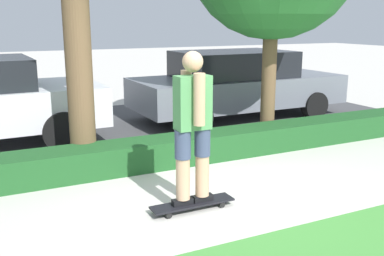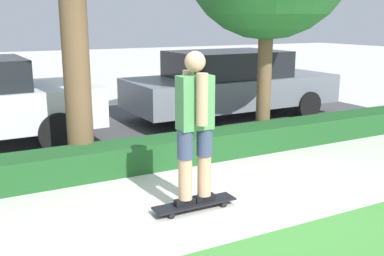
{
  "view_description": "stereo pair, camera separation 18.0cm",
  "coord_description": "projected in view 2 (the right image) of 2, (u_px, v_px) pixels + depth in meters",
  "views": [
    {
      "loc": [
        -2.72,
        -4.48,
        2.15
      ],
      "look_at": [
        -0.23,
        0.6,
        0.79
      ],
      "focal_mm": 42.0,
      "sensor_mm": 36.0,
      "label": 1
    },
    {
      "loc": [
        -2.88,
        -4.4,
        2.15
      ],
      "look_at": [
        -0.23,
        0.6,
        0.79
      ],
      "focal_mm": 42.0,
      "sensor_mm": 36.0,
      "label": 2
    }
  ],
  "objects": [
    {
      "name": "parked_car_middle",
      "position": [
        230.0,
        84.0,
        10.08
      ],
      "size": [
        4.77,
        2.0,
        1.5
      ],
      "rotation": [
        0.0,
        0.0,
        0.02
      ],
      "color": "slate",
      "rests_on": "ground_plane"
    },
    {
      "name": "skateboard",
      "position": [
        195.0,
        204.0,
        5.22
      ],
      "size": [
        1.0,
        0.24,
        0.09
      ],
      "color": "black",
      "rests_on": "ground_plane"
    },
    {
      "name": "street_asphalt",
      "position": [
        120.0,
        128.0,
        9.2
      ],
      "size": [
        12.63,
        5.0,
        0.01
      ],
      "color": "#474749",
      "rests_on": "ground_plane"
    },
    {
      "name": "ground_plane",
      "position": [
        231.0,
        198.0,
        5.59
      ],
      "size": [
        60.0,
        60.0,
        0.0
      ],
      "primitive_type": "plane",
      "color": "beige"
    },
    {
      "name": "hedge_row",
      "position": [
        175.0,
        150.0,
        6.92
      ],
      "size": [
        12.63,
        0.6,
        0.42
      ],
      "color": "#1E5123",
      "rests_on": "ground_plane"
    },
    {
      "name": "skater_person",
      "position": [
        195.0,
        125.0,
        5.0
      ],
      "size": [
        0.51,
        0.45,
        1.74
      ],
      "color": "black",
      "rests_on": "skateboard"
    }
  ]
}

